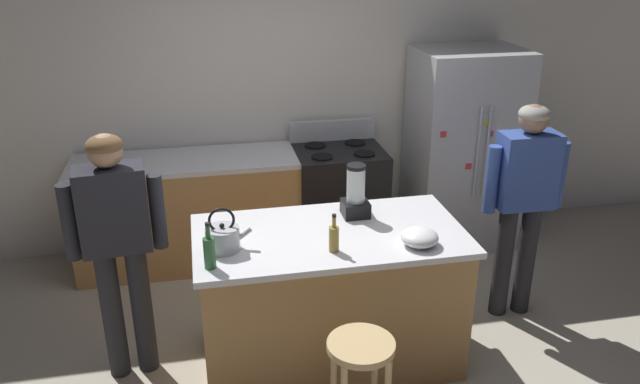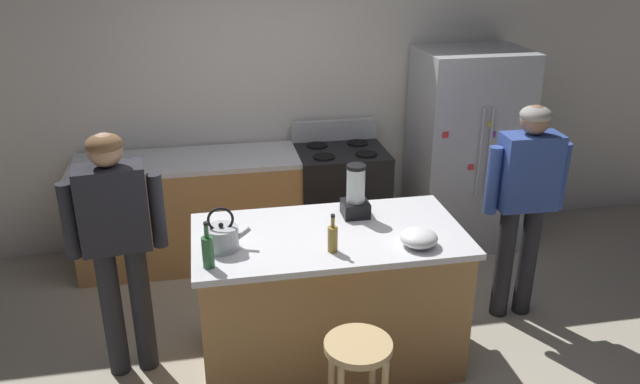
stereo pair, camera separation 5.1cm
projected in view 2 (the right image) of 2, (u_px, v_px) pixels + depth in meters
ground_plane at (328, 357)px, 4.25m from camera, size 14.00×14.00×0.00m
back_wall at (285, 93)px, 5.50m from camera, size 8.00×0.10×2.70m
kitchen_island at (329, 297)px, 4.07m from camera, size 1.68×0.89×0.94m
back_counter_run at (200, 210)px, 5.34m from camera, size 2.00×0.64×0.94m
refrigerator at (466, 150)px, 5.54m from camera, size 0.90×0.73×1.76m
stove_range at (340, 199)px, 5.52m from camera, size 0.76×0.65×1.12m
person_by_island_left at (117, 234)px, 3.77m from camera, size 0.60×0.26×1.62m
person_by_sink_right at (525, 193)px, 4.38m from camera, size 0.59×0.23×1.61m
bar_stool at (358, 368)px, 3.31m from camera, size 0.36×0.36×0.70m
blender_appliance at (356, 195)px, 4.07m from camera, size 0.17×0.17×0.35m
bottle_vinegar at (333, 238)px, 3.63m from camera, size 0.06×0.06×0.24m
bottle_olive_oil at (208, 251)px, 3.46m from camera, size 0.07×0.07×0.28m
mixing_bowl at (419, 238)px, 3.71m from camera, size 0.23×0.23×0.10m
tea_kettle at (222, 237)px, 3.66m from camera, size 0.28×0.20×0.27m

